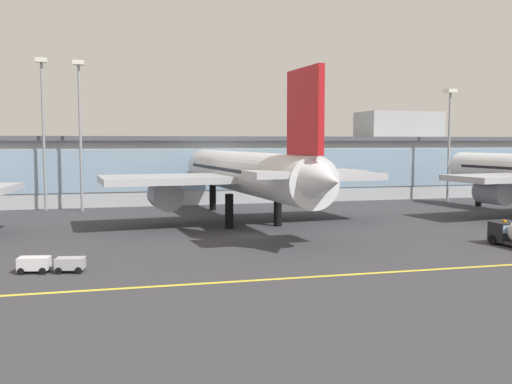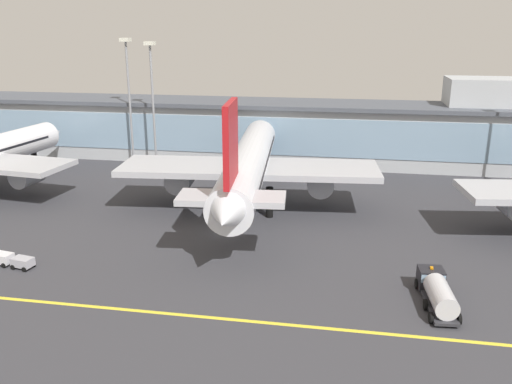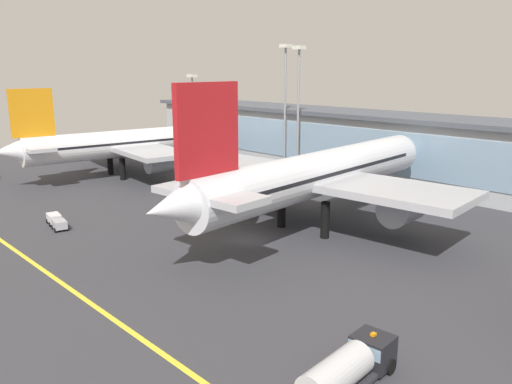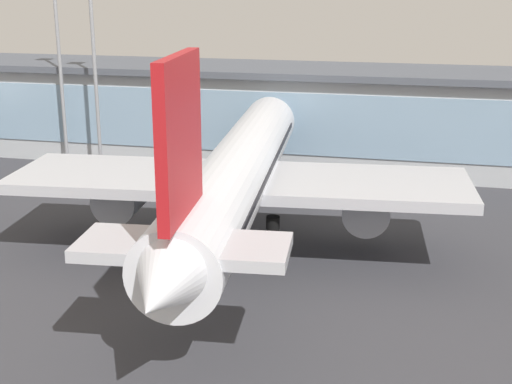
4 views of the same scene
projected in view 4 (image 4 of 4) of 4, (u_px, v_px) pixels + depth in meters
ground_plane at (181, 301)px, 53.12m from camera, size 199.66×199.66×0.00m
terminal_building at (301, 113)px, 90.23m from camera, size 145.61×14.00×17.55m
airliner_near_right at (237, 175)px, 60.40m from camera, size 39.81×54.68×19.14m
apron_light_mast_west at (93, 42)px, 82.30m from camera, size 1.80×1.80×24.38m
apron_light_mast_far_east at (58, 37)px, 85.98m from camera, size 1.80×1.80×24.93m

